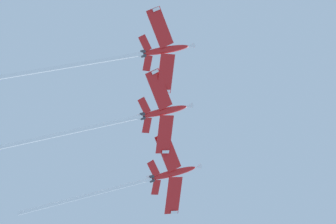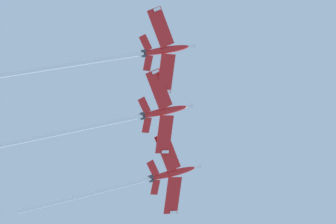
# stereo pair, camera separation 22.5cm
# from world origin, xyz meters

# --- Properties ---
(jet_inner_left) EXTENTS (20.11, 40.34, 22.12)m
(jet_inner_left) POSITION_xyz_m (-13.68, 13.83, 152.64)
(jet_inner_left) COLOR red
(jet_centre) EXTENTS (20.10, 41.14, 24.04)m
(jet_centre) POSITION_xyz_m (1.31, 12.19, 150.85)
(jet_centre) COLOR red
(jet_inner_right) EXTENTS (20.11, 43.35, 23.61)m
(jet_inner_right) POSITION_xyz_m (15.26, 13.15, 151.89)
(jet_inner_right) COLOR red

